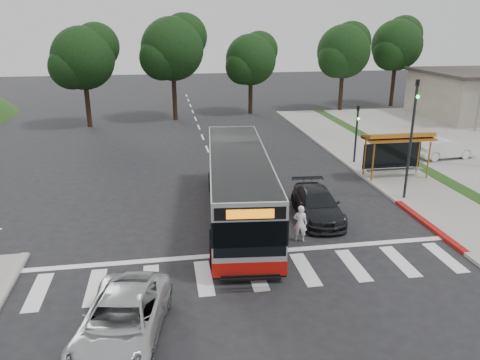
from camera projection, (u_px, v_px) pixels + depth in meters
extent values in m
plane|color=black|center=(236.00, 222.00, 22.78)|extent=(140.00, 140.00, 0.00)
cube|color=gray|center=(376.00, 164.00, 31.95)|extent=(4.00, 40.00, 0.12)
cube|color=#9E9991|center=(348.00, 165.00, 31.63)|extent=(0.30, 40.00, 0.15)
cube|color=maroon|center=(428.00, 225.00, 22.29)|extent=(0.32, 6.00, 0.15)
cube|color=silver|center=(255.00, 273.00, 18.11)|extent=(18.00, 2.60, 0.01)
cylinder|color=#A7611B|center=(373.00, 163.00, 27.89)|extent=(0.10, 0.10, 2.30)
cylinder|color=#A7611B|center=(428.00, 160.00, 28.44)|extent=(0.10, 0.10, 2.30)
cylinder|color=#A7611B|center=(365.00, 157.00, 29.01)|extent=(0.10, 0.10, 2.30)
cylinder|color=#A7611B|center=(418.00, 155.00, 29.57)|extent=(0.10, 0.10, 2.30)
cube|color=#A7611B|center=(398.00, 138.00, 28.31)|extent=(4.20, 1.60, 0.12)
cube|color=#A7611B|center=(398.00, 136.00, 28.31)|extent=(4.20, 1.32, 0.51)
cube|color=black|center=(392.00, 155.00, 29.27)|extent=(3.80, 0.06, 1.60)
cube|color=gray|center=(395.00, 170.00, 28.95)|extent=(3.60, 0.40, 0.08)
cylinder|color=black|center=(411.00, 142.00, 24.63)|extent=(0.14, 0.14, 6.50)
imported|color=black|center=(417.00, 89.00, 23.75)|extent=(0.16, 0.20, 1.00)
sphere|color=#19E533|center=(418.00, 97.00, 23.70)|extent=(0.18, 0.18, 0.18)
cylinder|color=black|center=(356.00, 135.00, 31.58)|extent=(0.14, 0.14, 4.00)
imported|color=black|center=(358.00, 113.00, 31.10)|extent=(0.16, 0.20, 1.00)
sphere|color=#19E533|center=(359.00, 119.00, 31.04)|extent=(0.18, 0.18, 0.18)
cylinder|color=black|center=(341.00, 90.00, 50.70)|extent=(0.44, 0.44, 4.40)
sphere|color=black|center=(344.00, 51.00, 49.42)|extent=(5.60, 5.60, 5.60)
sphere|color=black|center=(351.00, 41.00, 50.05)|extent=(4.20, 4.20, 4.20)
sphere|color=black|center=(337.00, 59.00, 48.83)|extent=(3.92, 3.92, 3.92)
cylinder|color=black|center=(393.00, 85.00, 53.62)|extent=(0.44, 0.44, 4.84)
sphere|color=black|center=(397.00, 45.00, 52.21)|extent=(5.60, 5.60, 5.60)
sphere|color=black|center=(404.00, 34.00, 52.81)|extent=(4.20, 4.20, 4.20)
sphere|color=black|center=(391.00, 53.00, 51.65)|extent=(3.92, 3.92, 3.92)
cylinder|color=black|center=(174.00, 95.00, 45.99)|extent=(0.44, 0.44, 4.84)
sphere|color=black|center=(172.00, 49.00, 44.58)|extent=(6.00, 6.00, 6.00)
sphere|color=black|center=(184.00, 37.00, 45.26)|extent=(4.50, 4.50, 4.50)
sphere|color=black|center=(162.00, 58.00, 43.96)|extent=(4.20, 4.20, 4.20)
cylinder|color=black|center=(250.00, 95.00, 49.24)|extent=(0.44, 0.44, 3.96)
sphere|color=black|center=(251.00, 60.00, 48.09)|extent=(5.20, 5.20, 5.20)
sphere|color=black|center=(259.00, 50.00, 48.69)|extent=(3.90, 3.90, 3.90)
sphere|color=black|center=(243.00, 67.00, 47.54)|extent=(3.64, 3.64, 3.64)
cylinder|color=black|center=(88.00, 103.00, 42.95)|extent=(0.44, 0.44, 4.40)
sphere|color=black|center=(83.00, 58.00, 41.67)|extent=(5.60, 5.60, 5.60)
sphere|color=black|center=(96.00, 46.00, 42.31)|extent=(4.20, 4.20, 4.20)
sphere|color=black|center=(71.00, 67.00, 41.09)|extent=(3.92, 3.92, 3.92)
imported|color=white|center=(300.00, 223.00, 20.56)|extent=(0.71, 0.58, 1.68)
imported|color=black|center=(317.00, 204.00, 23.09)|extent=(2.37, 5.02, 1.41)
imported|color=#B4B8BA|center=(122.00, 321.00, 14.01)|extent=(3.31, 5.57, 1.45)
imported|color=silver|center=(445.00, 148.00, 32.97)|extent=(4.40, 1.92, 1.41)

